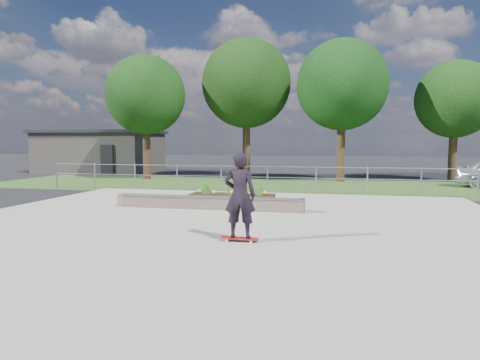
{
  "coord_description": "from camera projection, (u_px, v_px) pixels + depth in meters",
  "views": [
    {
      "loc": [
        2.84,
        -10.03,
        2.14
      ],
      "look_at": [
        0.2,
        1.5,
        1.1
      ],
      "focal_mm": 32.0,
      "sensor_mm": 36.0,
      "label": 1
    }
  ],
  "objects": [
    {
      "name": "ground",
      "position": [
        219.0,
        229.0,
        10.56
      ],
      "size": [
        120.0,
        120.0,
        0.0
      ],
      "primitive_type": "plane",
      "color": "black",
      "rests_on": "ground"
    },
    {
      "name": "grass_verge",
      "position": [
        279.0,
        186.0,
        21.24
      ],
      "size": [
        30.0,
        8.0,
        0.02
      ],
      "primitive_type": "cube",
      "color": "#2E4E1F",
      "rests_on": "ground"
    },
    {
      "name": "concrete_slab",
      "position": [
        219.0,
        228.0,
        10.56
      ],
      "size": [
        15.0,
        15.0,
        0.06
      ],
      "primitive_type": "cube",
      "color": "#9A9688",
      "rests_on": "ground"
    },
    {
      "name": "fence",
      "position": [
        267.0,
        176.0,
        17.78
      ],
      "size": [
        20.06,
        0.06,
        1.2
      ],
      "color": "gray",
      "rests_on": "ground"
    },
    {
      "name": "building",
      "position": [
        100.0,
        151.0,
        31.02
      ],
      "size": [
        8.4,
        5.4,
        3.0
      ],
      "color": "#312E2B",
      "rests_on": "ground"
    },
    {
      "name": "tree_far_left",
      "position": [
        146.0,
        95.0,
        24.54
      ],
      "size": [
        4.55,
        4.55,
        7.15
      ],
      "color": "#311E13",
      "rests_on": "ground"
    },
    {
      "name": "tree_mid_left",
      "position": [
        246.0,
        84.0,
        25.2
      ],
      "size": [
        5.25,
        5.25,
        8.25
      ],
      "color": "#352515",
      "rests_on": "ground"
    },
    {
      "name": "tree_mid_right",
      "position": [
        342.0,
        85.0,
        23.03
      ],
      "size": [
        4.9,
        4.9,
        7.7
      ],
      "color": "#312113",
      "rests_on": "ground"
    },
    {
      "name": "tree_far_right",
      "position": [
        455.0,
        99.0,
        23.22
      ],
      "size": [
        4.2,
        4.2,
        6.6
      ],
      "color": "#382416",
      "rests_on": "ground"
    },
    {
      "name": "grind_ledge",
      "position": [
        208.0,
        203.0,
        13.35
      ],
      "size": [
        6.0,
        0.44,
        0.43
      ],
      "color": "brown",
      "rests_on": "concrete_slab"
    },
    {
      "name": "planter_bed",
      "position": [
        231.0,
        196.0,
        15.14
      ],
      "size": [
        3.0,
        1.2,
        0.61
      ],
      "color": "black",
      "rests_on": "concrete_slab"
    },
    {
      "name": "skateboarder",
      "position": [
        240.0,
        195.0,
        8.9
      ],
      "size": [
        0.8,
        0.47,
        1.89
      ],
      "color": "silver",
      "rests_on": "concrete_slab"
    }
  ]
}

